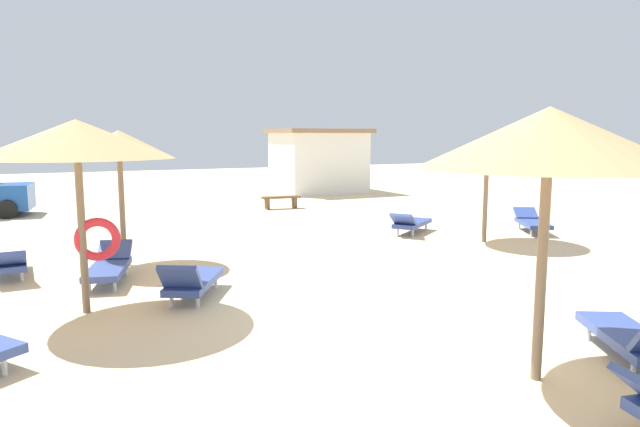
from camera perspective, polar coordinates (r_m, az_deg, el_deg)
ground_plane at (r=9.32m, az=8.17°, el=-9.64°), size 80.00×80.00×0.00m
parasol_0 at (r=15.26m, az=16.72°, el=5.94°), size 2.53×2.53×2.61m
parasol_1 at (r=9.40m, az=-23.58°, el=6.80°), size 2.88×2.88×3.05m
parasol_2 at (r=6.65m, az=22.33°, el=7.09°), size 2.87×2.87×3.12m
parasol_4 at (r=12.73m, az=-19.84°, el=6.58°), size 2.34×2.34×2.92m
lounger_0 at (r=17.51m, az=20.81°, el=-0.78°), size 1.52×1.97×0.63m
lounger_1 at (r=9.94m, az=-12.91°, el=-6.70°), size 1.47×1.93×0.78m
lounger_2 at (r=8.08m, az=29.40°, el=-10.96°), size 1.45×1.94×0.78m
lounger_4 at (r=12.76m, az=-29.20°, el=-4.33°), size 0.72×1.93×0.68m
lounger_5 at (r=16.33m, az=9.26°, el=-0.94°), size 1.92×1.63×0.69m
lounger_6 at (r=11.56m, az=-20.72°, el=-5.01°), size 1.13×2.01×0.67m
bench_0 at (r=21.72m, az=-4.02°, el=1.41°), size 1.53×0.53×0.49m
beach_cabana at (r=27.97m, az=-0.19°, el=5.44°), size 4.42×3.80×3.15m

